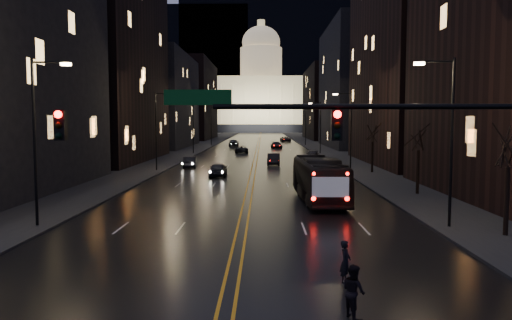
{
  "coord_description": "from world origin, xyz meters",
  "views": [
    {
      "loc": [
        1.12,
        -16.22,
        5.74
      ],
      "look_at": [
        0.74,
        10.63,
        3.63
      ],
      "focal_mm": 35.0,
      "sensor_mm": 36.0,
      "label": 1
    }
  ],
  "objects_px": {
    "pedestrian_a": "(345,262)",
    "pedestrian_b": "(354,291)",
    "bus": "(319,179)",
    "receding_car_a": "(274,159)",
    "traffic_signal": "(411,141)",
    "oncoming_car_b": "(190,162)",
    "oncoming_car_a": "(218,170)"
  },
  "relations": [
    {
      "from": "pedestrian_a",
      "to": "pedestrian_b",
      "type": "relative_size",
      "value": 0.96
    },
    {
      "from": "pedestrian_a",
      "to": "pedestrian_b",
      "type": "xyz_separation_m",
      "value": [
        -0.28,
        -3.13,
        0.03
      ]
    },
    {
      "from": "bus",
      "to": "receding_car_a",
      "type": "distance_m",
      "value": 29.06
    },
    {
      "from": "traffic_signal",
      "to": "pedestrian_b",
      "type": "bearing_deg",
      "value": -137.02
    },
    {
      "from": "bus",
      "to": "oncoming_car_b",
      "type": "xyz_separation_m",
      "value": [
        -12.96,
        24.95,
        -0.84
      ]
    },
    {
      "from": "traffic_signal",
      "to": "bus",
      "type": "relative_size",
      "value": 1.55
    },
    {
      "from": "oncoming_car_b",
      "to": "pedestrian_a",
      "type": "distance_m",
      "value": 44.75
    },
    {
      "from": "traffic_signal",
      "to": "receding_car_a",
      "type": "relative_size",
      "value": 3.77
    },
    {
      "from": "oncoming_car_a",
      "to": "bus",
      "type": "bearing_deg",
      "value": 118.26
    },
    {
      "from": "traffic_signal",
      "to": "oncoming_car_b",
      "type": "bearing_deg",
      "value": 107.22
    },
    {
      "from": "traffic_signal",
      "to": "receding_car_a",
      "type": "bearing_deg",
      "value": 94.04
    },
    {
      "from": "oncoming_car_b",
      "to": "bus",
      "type": "bearing_deg",
      "value": 111.34
    },
    {
      "from": "oncoming_car_a",
      "to": "oncoming_car_b",
      "type": "xyz_separation_m",
      "value": [
        -4.31,
        9.52,
        -0.02
      ]
    },
    {
      "from": "traffic_signal",
      "to": "pedestrian_a",
      "type": "height_order",
      "value": "traffic_signal"
    },
    {
      "from": "oncoming_car_a",
      "to": "receding_car_a",
      "type": "relative_size",
      "value": 0.95
    },
    {
      "from": "traffic_signal",
      "to": "oncoming_car_b",
      "type": "xyz_separation_m",
      "value": [
        -13.72,
        44.28,
        -4.39
      ]
    },
    {
      "from": "pedestrian_b",
      "to": "receding_car_a",
      "type": "bearing_deg",
      "value": -22.32
    },
    {
      "from": "bus",
      "to": "oncoming_car_b",
      "type": "height_order",
      "value": "bus"
    },
    {
      "from": "oncoming_car_b",
      "to": "receding_car_a",
      "type": "xyz_separation_m",
      "value": [
        10.32,
        3.98,
        0.04
      ]
    },
    {
      "from": "pedestrian_a",
      "to": "oncoming_car_b",
      "type": "bearing_deg",
      "value": 40.18
    },
    {
      "from": "pedestrian_b",
      "to": "pedestrian_a",
      "type": "bearing_deg",
      "value": -28.82
    },
    {
      "from": "traffic_signal",
      "to": "bus",
      "type": "bearing_deg",
      "value": 92.26
    },
    {
      "from": "oncoming_car_b",
      "to": "pedestrian_b",
      "type": "bearing_deg",
      "value": 97.94
    },
    {
      "from": "pedestrian_b",
      "to": "oncoming_car_b",
      "type": "bearing_deg",
      "value": -9.72
    },
    {
      "from": "oncoming_car_a",
      "to": "pedestrian_b",
      "type": "height_order",
      "value": "pedestrian_b"
    },
    {
      "from": "bus",
      "to": "pedestrian_a",
      "type": "height_order",
      "value": "bus"
    },
    {
      "from": "bus",
      "to": "oncoming_car_a",
      "type": "bearing_deg",
      "value": 116.9
    },
    {
      "from": "receding_car_a",
      "to": "pedestrian_b",
      "type": "relative_size",
      "value": 2.9
    },
    {
      "from": "oncoming_car_a",
      "to": "pedestrian_a",
      "type": "bearing_deg",
      "value": 101.64
    },
    {
      "from": "traffic_signal",
      "to": "pedestrian_b",
      "type": "height_order",
      "value": "traffic_signal"
    },
    {
      "from": "bus",
      "to": "oncoming_car_a",
      "type": "height_order",
      "value": "bus"
    },
    {
      "from": "oncoming_car_b",
      "to": "pedestrian_a",
      "type": "bearing_deg",
      "value": 99.26
    }
  ]
}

